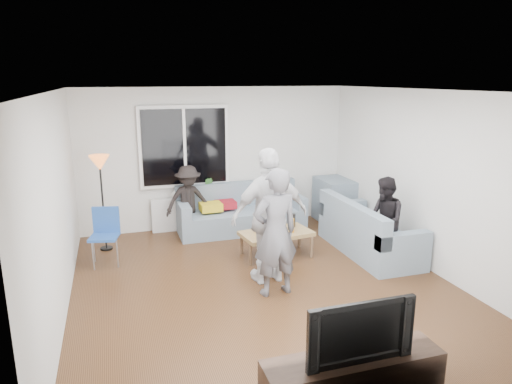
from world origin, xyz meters
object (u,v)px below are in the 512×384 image
object	(u,v)px
sofa_back_section	(241,208)
spectator_right	(384,220)
side_chair	(104,238)
spectator_back	(189,201)
coffee_table	(276,244)
sofa_right_section	(370,227)
television	(356,327)
player_right	(270,216)
floor_lamp	(103,204)
player_left	(275,233)
tv_console	(353,379)

from	to	relation	value
sofa_back_section	spectator_right	distance (m)	2.67
side_chair	spectator_back	distance (m)	1.73
coffee_table	side_chair	distance (m)	2.63
coffee_table	side_chair	xyz separation A→B (m)	(-2.58, 0.44, 0.23)
sofa_right_section	television	xyz separation A→B (m)	(-2.01, -3.11, 0.29)
player_right	spectator_right	distance (m)	1.91
floor_lamp	television	bearing A→B (deg)	-65.48
spectator_back	television	bearing A→B (deg)	-88.56
television	player_left	bearing A→B (deg)	88.36
side_chair	player_right	size ratio (longest dim) A/B	0.46
spectator_right	side_chair	bearing A→B (deg)	-94.00
spectator_back	tv_console	bearing A→B (deg)	-88.56
spectator_back	television	xyz separation A→B (m)	(0.63, -4.80, 0.08)
player_left	side_chair	bearing A→B (deg)	-44.90
sofa_right_section	coffee_table	world-z (taller)	sofa_right_section
floor_lamp	tv_console	xyz separation A→B (m)	(2.06, -4.51, -0.56)
coffee_table	player_left	xyz separation A→B (m)	(-0.46, -1.23, 0.64)
sofa_back_section	spectator_back	xyz separation A→B (m)	(-0.96, 0.03, 0.21)
spectator_right	spectator_back	xyz separation A→B (m)	(-2.64, 2.08, -0.02)
side_chair	player_right	world-z (taller)	player_right
spectator_right	coffee_table	bearing A→B (deg)	-103.33
tv_console	player_right	bearing A→B (deg)	87.21
coffee_table	sofa_back_section	bearing A→B (deg)	98.09
spectator_right	spectator_back	bearing A→B (deg)	-116.83
floor_lamp	player_right	world-z (taller)	player_right
sofa_back_section	player_right	distance (m)	2.26
side_chair	television	xyz separation A→B (m)	(2.06, -3.84, 0.29)
sofa_back_section	player_right	xyz separation A→B (m)	(-0.20, -2.19, 0.51)
player_right	tv_console	size ratio (longest dim) A/B	1.17
sofa_back_section	floor_lamp	distance (m)	2.43
spectator_back	tv_console	distance (m)	4.86
side_chair	spectator_back	bearing A→B (deg)	47.30
floor_lamp	player_right	bearing A→B (deg)	-41.58
sofa_right_section	player_right	size ratio (longest dim) A/B	1.07
player_right	side_chair	bearing A→B (deg)	-34.24
player_right	spectator_right	size ratio (longest dim) A/B	1.42
sofa_back_section	television	xyz separation A→B (m)	(-0.33, -4.77, 0.29)
spectator_right	tv_console	size ratio (longest dim) A/B	0.82
side_chair	player_left	distance (m)	2.73
player_right	spectator_back	xyz separation A→B (m)	(-0.75, 2.22, -0.30)
sofa_back_section	side_chair	xyz separation A→B (m)	(-2.39, -0.93, 0.01)
sofa_back_section	sofa_right_section	xyz separation A→B (m)	(1.68, -1.66, 0.00)
floor_lamp	television	size ratio (longest dim) A/B	1.61
tv_console	player_left	bearing A→B (deg)	88.36
player_right	spectator_right	bearing A→B (deg)	-179.82
sofa_back_section	television	world-z (taller)	television
player_right	sofa_right_section	bearing A→B (deg)	-168.25
sofa_right_section	player_left	size ratio (longest dim) A/B	1.19
player_right	tv_console	world-z (taller)	player_right
player_left	spectator_right	distance (m)	2.03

